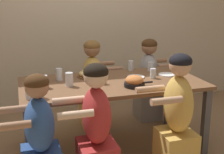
# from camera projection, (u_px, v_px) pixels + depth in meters

# --- Properties ---
(ground_plane) EXTENTS (18.00, 18.00, 0.00)m
(ground_plane) POSITION_uv_depth(u_px,v_px,m) (112.00, 148.00, 3.56)
(ground_plane) COLOR #896B4C
(ground_plane) RESTS_ON ground
(restaurant_back_panel) EXTENTS (10.00, 0.06, 3.20)m
(restaurant_back_panel) POSITION_uv_depth(u_px,v_px,m) (82.00, 1.00, 4.53)
(restaurant_back_panel) COLOR beige
(restaurant_back_panel) RESTS_ON ground
(dining_table) EXTENTS (1.94, 0.99, 0.79)m
(dining_table) POSITION_uv_depth(u_px,v_px,m) (112.00, 89.00, 3.38)
(dining_table) COLOR brown
(dining_table) RESTS_ON ground
(pizza_board_main) EXTENTS (0.29, 0.29, 0.05)m
(pizza_board_main) POSITION_uv_depth(u_px,v_px,m) (90.00, 74.00, 3.54)
(pizza_board_main) COLOR brown
(pizza_board_main) RESTS_ON dining_table
(skillet_bowl) EXTENTS (0.31, 0.21, 0.12)m
(skillet_bowl) POSITION_uv_depth(u_px,v_px,m) (134.00, 82.00, 3.16)
(skillet_bowl) COLOR black
(skillet_bowl) RESTS_ON dining_table
(empty_plate_a) EXTENTS (0.19, 0.19, 0.02)m
(empty_plate_a) POSITION_uv_depth(u_px,v_px,m) (167.00, 75.00, 3.62)
(empty_plate_a) COLOR white
(empty_plate_a) RESTS_ON dining_table
(empty_plate_b) EXTENTS (0.20, 0.20, 0.02)m
(empty_plate_b) POSITION_uv_depth(u_px,v_px,m) (136.00, 77.00, 3.52)
(empty_plate_b) COLOR white
(empty_plate_b) RESTS_ON dining_table
(cocktail_glass_blue) EXTENTS (0.06, 0.06, 0.13)m
(cocktail_glass_blue) POSITION_uv_depth(u_px,v_px,m) (102.00, 80.00, 3.26)
(cocktail_glass_blue) COLOR silver
(cocktail_glass_blue) RESTS_ON dining_table
(drinking_glass_a) EXTENTS (0.06, 0.06, 0.13)m
(drinking_glass_a) POSITION_uv_depth(u_px,v_px,m) (131.00, 66.00, 3.81)
(drinking_glass_a) COLOR silver
(drinking_glass_a) RESTS_ON dining_table
(drinking_glass_b) EXTENTS (0.07, 0.07, 0.13)m
(drinking_glass_b) POSITION_uv_depth(u_px,v_px,m) (29.00, 93.00, 2.78)
(drinking_glass_b) COLOR silver
(drinking_glass_b) RESTS_ON dining_table
(drinking_glass_c) EXTENTS (0.07, 0.07, 0.11)m
(drinking_glass_c) POSITION_uv_depth(u_px,v_px,m) (153.00, 73.00, 3.48)
(drinking_glass_c) COLOR silver
(drinking_glass_c) RESTS_ON dining_table
(drinking_glass_d) EXTENTS (0.08, 0.08, 0.14)m
(drinking_glass_d) POSITION_uv_depth(u_px,v_px,m) (69.00, 80.00, 3.18)
(drinking_glass_d) COLOR silver
(drinking_glass_d) RESTS_ON dining_table
(drinking_glass_e) EXTENTS (0.07, 0.07, 0.14)m
(drinking_glass_e) POSITION_uv_depth(u_px,v_px,m) (39.00, 91.00, 2.83)
(drinking_glass_e) COLOR silver
(drinking_glass_e) RESTS_ON dining_table
(drinking_glass_f) EXTENTS (0.08, 0.08, 0.11)m
(drinking_glass_f) POSITION_uv_depth(u_px,v_px,m) (151.00, 67.00, 3.82)
(drinking_glass_f) COLOR silver
(drinking_glass_f) RESTS_ON dining_table
(drinking_glass_g) EXTENTS (0.07, 0.07, 0.13)m
(drinking_glass_g) POSITION_uv_depth(u_px,v_px,m) (59.00, 74.00, 3.39)
(drinking_glass_g) COLOR silver
(drinking_glass_g) RESTS_ON dining_table
(drinking_glass_h) EXTENTS (0.07, 0.07, 0.13)m
(drinking_glass_h) POSITION_uv_depth(u_px,v_px,m) (44.00, 82.00, 3.13)
(drinking_glass_h) COLOR silver
(drinking_glass_h) RESTS_ON dining_table
(diner_far_center) EXTENTS (0.51, 0.40, 1.14)m
(diner_far_center) POSITION_uv_depth(u_px,v_px,m) (93.00, 86.00, 4.07)
(diner_far_center) COLOR gold
(diner_far_center) RESTS_ON ground
(diner_near_midright) EXTENTS (0.51, 0.40, 1.20)m
(diner_near_midright) POSITION_uv_depth(u_px,v_px,m) (177.00, 122.00, 2.87)
(diner_near_midright) COLOR gold
(diner_near_midright) RESTS_ON ground
(diner_near_left) EXTENTS (0.51, 0.40, 1.11)m
(diner_near_left) POSITION_uv_depth(u_px,v_px,m) (40.00, 146.00, 2.54)
(diner_near_left) COLOR #2D5193
(diner_near_left) RESTS_ON ground
(diner_far_right) EXTENTS (0.51, 0.40, 1.12)m
(diner_far_right) POSITION_uv_depth(u_px,v_px,m) (148.00, 82.00, 4.30)
(diner_far_right) COLOR #99999E
(diner_far_right) RESTS_ON ground
(diner_near_midleft) EXTENTS (0.51, 0.40, 1.16)m
(diner_near_midleft) POSITION_uv_depth(u_px,v_px,m) (96.00, 135.00, 2.66)
(diner_near_midleft) COLOR #B22D2D
(diner_near_midleft) RESTS_ON ground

